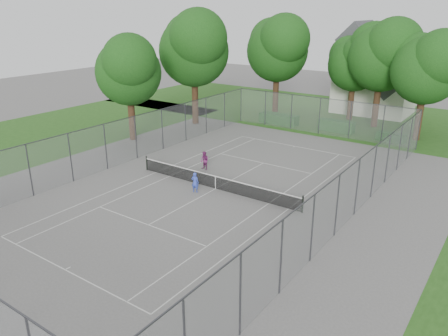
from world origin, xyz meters
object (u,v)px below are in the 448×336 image
Objects in this scene: tennis_net at (215,182)px; woman_player at (205,161)px; house at (376,77)px; girl_player at (195,182)px.

tennis_net is 9.09× the size of woman_player.
woman_player is at bearing -98.99° from house.
woman_player is (-4.24, -26.78, -3.41)m from house.
woman_player reaches higher than girl_player.
house is 7.41× the size of girl_player.
house is (1.34, 29.37, 3.60)m from tennis_net.
tennis_net is 9.33× the size of girl_player.
girl_player is at bearing -93.98° from house.
woman_player is (-2.90, 2.59, 0.20)m from tennis_net.
woman_player reaches higher than tennis_net.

